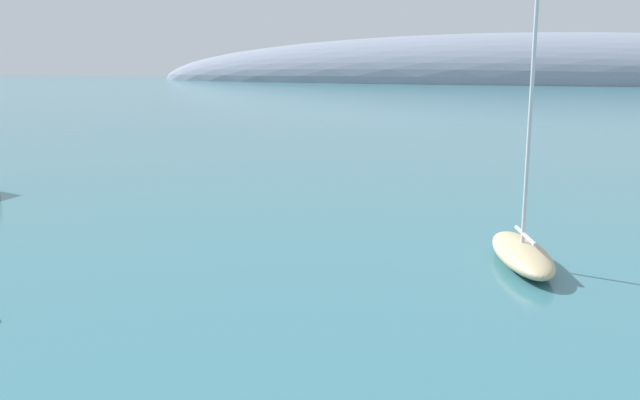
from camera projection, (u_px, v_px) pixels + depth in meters
distant_ridge at (523, 83)px, 241.50m from camera, size 286.55×56.59×34.60m
sailboat_sand_near_shore at (522, 251)px, 26.25m from camera, size 3.56×6.34×10.82m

